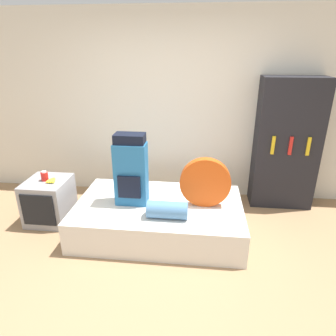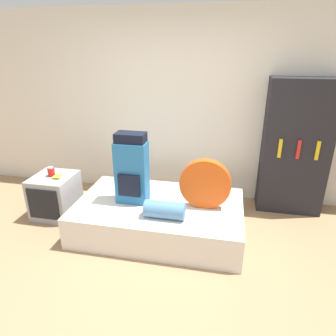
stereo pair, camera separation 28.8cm
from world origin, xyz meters
name	(u,v)px [view 1 (the left image)]	position (x,y,z in m)	size (l,w,h in m)	color
ground_plane	(155,283)	(0.00, 0.00, 0.00)	(16.00, 16.00, 0.00)	#997551
wall_back	(175,108)	(0.00, 2.01, 1.30)	(8.00, 0.05, 2.60)	silver
bed	(159,217)	(-0.08, 0.89, 0.19)	(1.95, 1.20, 0.38)	silver
backpack	(131,171)	(-0.39, 0.88, 0.78)	(0.36, 0.25, 0.83)	#23669E
tent_bag	(205,182)	(0.45, 0.91, 0.67)	(0.58, 0.10, 0.58)	#D14C14
sleeping_roll	(167,210)	(0.06, 0.58, 0.47)	(0.44, 0.19, 0.19)	teal
television	(49,201)	(-1.51, 0.98, 0.28)	(0.51, 0.56, 0.55)	#939399
canister	(45,176)	(-1.52, 0.99, 0.61)	(0.08, 0.08, 0.12)	red
banana_bunch	(52,180)	(-1.41, 0.97, 0.57)	(0.12, 0.15, 0.04)	yellow
bookshelf	(286,145)	(1.52, 1.78, 0.88)	(0.82, 0.38, 1.76)	black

